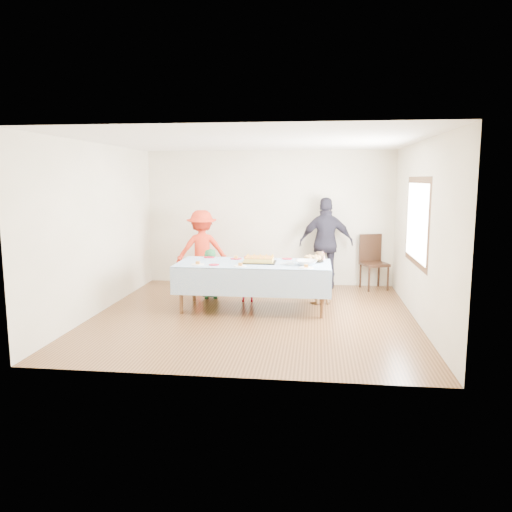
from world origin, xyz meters
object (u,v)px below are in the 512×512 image
(birthday_cake, at_px, (259,260))
(dining_chair, at_px, (373,259))
(party_table, at_px, (254,266))
(adult_left, at_px, (202,250))

(birthday_cake, height_order, dining_chair, dining_chair)
(party_table, bearing_deg, birthday_cake, 13.19)
(party_table, bearing_deg, adult_left, 129.94)
(adult_left, bearing_deg, party_table, 113.05)
(birthday_cake, relative_size, dining_chair, 0.51)
(party_table, xyz_separation_m, adult_left, (-1.20, 1.43, 0.05))
(party_table, relative_size, birthday_cake, 4.64)
(party_table, distance_m, birthday_cake, 0.13)
(party_table, height_order, adult_left, adult_left)
(dining_chair, distance_m, adult_left, 3.35)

